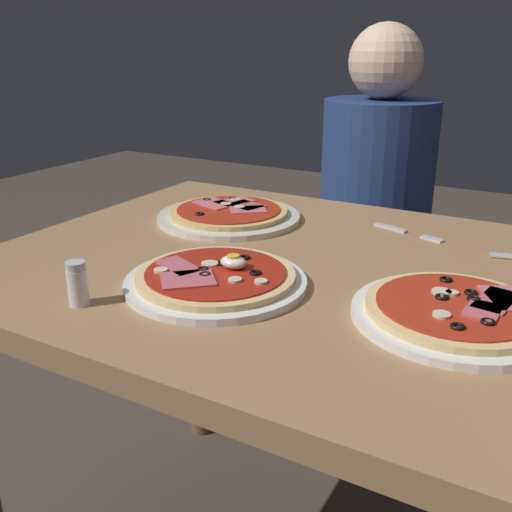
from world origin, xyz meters
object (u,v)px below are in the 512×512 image
object	(u,v)px
dining_table	(298,327)
pizza_foreground	(216,279)
pizza_across_left	(229,214)
fork	(402,231)
salt_shaker	(77,284)
diner_person	(372,244)
pizza_across_right	(456,312)

from	to	relation	value
dining_table	pizza_foreground	bearing A→B (deg)	-114.30
pizza_across_left	fork	xyz separation A→B (m)	(0.35, 0.10, -0.01)
fork	pizza_across_left	bearing A→B (deg)	-164.35
pizza_foreground	salt_shaker	world-z (taller)	salt_shaker
pizza_foreground	salt_shaker	bearing A→B (deg)	-130.79
pizza_foreground	diner_person	distance (m)	0.92
pizza_across_left	fork	world-z (taller)	pizza_across_left
diner_person	dining_table	bearing A→B (deg)	98.10
dining_table	salt_shaker	distance (m)	0.41
pizza_across_left	diner_person	bearing A→B (deg)	76.03
pizza_across_right	diner_person	world-z (taller)	diner_person
diner_person	fork	bearing A→B (deg)	113.99
pizza_across_left	pizza_across_right	bearing A→B (deg)	-25.67
pizza_across_left	fork	distance (m)	0.37
pizza_across_left	salt_shaker	xyz separation A→B (m)	(0.04, -0.48, 0.02)
pizza_across_left	salt_shaker	world-z (taller)	salt_shaker
pizza_across_right	dining_table	bearing A→B (deg)	161.78
pizza_foreground	salt_shaker	xyz separation A→B (m)	(-0.14, -0.16, 0.02)
pizza_foreground	dining_table	bearing A→B (deg)	65.70
salt_shaker	diner_person	xyz separation A→B (m)	(0.10, 1.05, -0.24)
pizza_foreground	pizza_across_right	xyz separation A→B (m)	(0.36, 0.06, -0.00)
pizza_across_left	diner_person	xyz separation A→B (m)	(0.14, 0.57, -0.22)
fork	salt_shaker	bearing A→B (deg)	-118.55
fork	diner_person	world-z (taller)	diner_person
pizza_foreground	fork	xyz separation A→B (m)	(0.18, 0.42, -0.01)
dining_table	pizza_foreground	size ratio (longest dim) A/B	3.77
dining_table	pizza_across_left	size ratio (longest dim) A/B	3.52
pizza_foreground	diner_person	size ratio (longest dim) A/B	0.25
pizza_across_left	pizza_across_right	distance (m)	0.59
fork	pizza_foreground	bearing A→B (deg)	-112.98
dining_table	pizza_across_left	distance (m)	0.33
pizza_foreground	pizza_across_left	distance (m)	0.37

